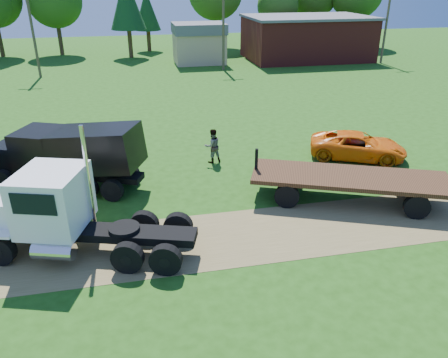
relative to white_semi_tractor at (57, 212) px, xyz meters
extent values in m
plane|color=#1E480F|center=(7.78, -0.52, -1.70)|extent=(140.00, 140.00, 0.00)
cube|color=brown|center=(7.78, -0.52, -1.69)|extent=(120.00, 4.20, 0.01)
cube|color=black|center=(1.21, -0.35, -0.83)|extent=(8.04, 3.43, 0.32)
cylinder|color=black|center=(-2.13, -0.51, -1.10)|extent=(1.25, 0.72, 1.19)
cylinder|color=black|center=(-2.13, -0.51, -1.10)|extent=(0.52, 0.51, 0.42)
cylinder|color=black|center=(-1.43, 1.70, -1.10)|extent=(1.25, 0.72, 1.19)
cylinder|color=black|center=(-1.43, 1.70, -1.10)|extent=(0.52, 0.51, 0.42)
cylinder|color=black|center=(2.51, -1.98, -1.10)|extent=(1.25, 0.72, 1.19)
cylinder|color=black|center=(2.51, -1.98, -1.10)|extent=(0.52, 0.51, 0.42)
cylinder|color=black|center=(3.21, 0.23, -1.10)|extent=(1.25, 0.72, 1.19)
cylinder|color=black|center=(3.21, 0.23, -1.10)|extent=(0.52, 0.51, 0.42)
cylinder|color=black|center=(3.85, -2.40, -1.10)|extent=(1.25, 0.72, 1.19)
cylinder|color=black|center=(3.85, -2.40, -1.10)|extent=(0.52, 0.51, 0.42)
cylinder|color=black|center=(4.55, -0.20, -1.10)|extent=(1.25, 0.72, 1.19)
cylinder|color=black|center=(4.55, -0.20, -1.10)|extent=(0.52, 0.51, 0.42)
cube|color=white|center=(-1.73, 0.58, -0.02)|extent=(2.41, 2.34, 1.30)
cube|color=white|center=(-0.08, 0.05, 0.52)|extent=(2.95, 3.16, 2.27)
cube|color=black|center=(-1.14, 0.39, 1.00)|extent=(0.70, 2.08, 0.92)
cube|color=black|center=(-0.47, -1.19, 1.00)|extent=(1.56, 0.53, 0.81)
cube|color=black|center=(0.32, 1.30, 1.00)|extent=(1.56, 0.53, 0.81)
cube|color=white|center=(-1.43, 1.70, -0.40)|extent=(1.38, 0.86, 0.11)
cylinder|color=silver|center=(-0.09, -1.25, -0.94)|extent=(1.64, 1.08, 0.65)
cylinder|color=silver|center=(1.29, 0.25, 0.79)|extent=(0.19, 0.19, 4.97)
cylinder|color=black|center=(2.45, -0.75, -0.58)|extent=(1.49, 1.49, 0.13)
cube|color=black|center=(-0.36, 5.93, -0.91)|extent=(7.63, 4.00, 0.30)
cylinder|color=black|center=(-3.49, 6.14, -1.16)|extent=(1.13, 0.74, 1.08)
cylinder|color=black|center=(-3.49, 6.14, -1.16)|extent=(0.49, 0.48, 0.38)
cylinder|color=black|center=(-2.67, 8.04, -1.16)|extent=(1.13, 0.74, 1.08)
cylinder|color=black|center=(-2.67, 8.04, -1.16)|extent=(0.49, 0.48, 0.38)
cylinder|color=black|center=(0.68, 4.36, -1.16)|extent=(1.13, 0.74, 1.08)
cylinder|color=black|center=(0.68, 4.36, -1.16)|extent=(0.49, 0.48, 0.38)
cylinder|color=black|center=(1.49, 6.27, -1.16)|extent=(1.13, 0.74, 1.08)
cylinder|color=black|center=(1.49, 6.27, -1.16)|extent=(0.49, 0.48, 0.38)
cylinder|color=black|center=(1.86, 3.86, -1.16)|extent=(1.13, 0.74, 1.08)
cylinder|color=black|center=(1.86, 3.86, -1.16)|extent=(0.49, 0.48, 0.38)
cylinder|color=black|center=(2.67, 5.76, -1.16)|extent=(1.13, 0.74, 1.08)
cylinder|color=black|center=(2.67, 5.76, -1.16)|extent=(0.49, 0.48, 0.38)
cube|color=black|center=(-2.99, 7.05, -0.17)|extent=(2.29, 2.23, 1.18)
cube|color=black|center=(-1.54, 6.44, 0.27)|extent=(2.74, 2.95, 1.97)
cube|color=black|center=(-2.43, 6.81, 0.71)|extent=(0.82, 1.83, 0.79)
cube|color=black|center=(1.27, 5.24, 0.52)|extent=(4.90, 3.87, 2.39)
imported|color=orange|center=(15.95, 6.43, -0.93)|extent=(6.06, 4.61, 1.53)
cube|color=#311B0F|center=(12.91, 1.52, -0.50)|extent=(9.50, 6.03, 0.21)
cube|color=black|center=(12.91, 1.52, -0.78)|extent=(8.88, 4.55, 0.29)
cylinder|color=black|center=(9.81, 1.51, -1.13)|extent=(1.19, 0.75, 1.14)
cylinder|color=black|center=(10.73, 3.72, -1.13)|extent=(1.19, 0.75, 1.14)
cylinder|color=black|center=(15.09, -0.68, -1.13)|extent=(1.19, 0.75, 1.14)
cylinder|color=black|center=(16.01, 1.54, -1.13)|extent=(1.19, 0.75, 1.14)
cube|color=black|center=(8.79, 3.23, 0.07)|extent=(0.18, 0.18, 1.14)
imported|color=#999999|center=(7.44, 7.57, -0.70)|extent=(1.11, 0.95, 2.00)
cube|color=maroon|center=(25.78, 39.48, 0.80)|extent=(15.00, 10.00, 5.00)
cube|color=#5A5A5F|center=(25.78, 39.48, 3.45)|extent=(15.40, 10.40, 0.30)
cube|color=tan|center=(11.78, 39.48, 0.10)|extent=(6.00, 5.00, 3.60)
cube|color=#5A5A5F|center=(11.78, 39.48, 2.40)|extent=(6.20, 5.40, 1.20)
cylinder|color=#4A3E2A|center=(-6.22, 34.48, 2.80)|extent=(0.28, 0.28, 9.00)
cylinder|color=#4A3E2A|center=(13.78, 34.48, 2.80)|extent=(0.28, 0.28, 9.00)
cylinder|color=#4A3E2A|center=(33.78, 34.48, 2.80)|extent=(0.28, 0.28, 9.00)
cylinder|color=#342515|center=(-5.72, 49.51, 0.18)|extent=(0.56, 0.56, 3.76)
sphere|color=#1D4A12|center=(-5.72, 49.51, 5.28)|extent=(7.09, 7.09, 7.09)
cylinder|color=#342515|center=(6.22, 50.30, -0.24)|extent=(0.56, 0.56, 2.91)
cone|color=#10381B|center=(6.22, 50.30, 3.87)|extent=(3.65, 3.65, 5.40)
cylinder|color=#342515|center=(16.21, 51.55, 0.40)|extent=(0.56, 0.56, 4.20)
cylinder|color=#342515|center=(25.17, 49.82, -0.11)|extent=(0.56, 0.56, 3.18)
sphere|color=#1D4A12|center=(25.17, 49.82, 4.21)|extent=(6.00, 6.00, 6.00)
cylinder|color=#342515|center=(37.15, 49.20, 0.38)|extent=(0.56, 0.56, 4.16)
cylinder|color=#342515|center=(3.54, 45.33, 0.11)|extent=(0.56, 0.56, 3.61)
cone|color=#10381B|center=(3.54, 45.33, 5.22)|extent=(4.54, 4.54, 6.71)
cylinder|color=#342515|center=(31.70, 52.52, 0.32)|extent=(0.56, 0.56, 4.03)
cylinder|color=#342515|center=(-13.34, 49.59, 0.27)|extent=(0.56, 0.56, 3.94)
camera|label=1|loc=(3.19, -15.50, 8.14)|focal=35.00mm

